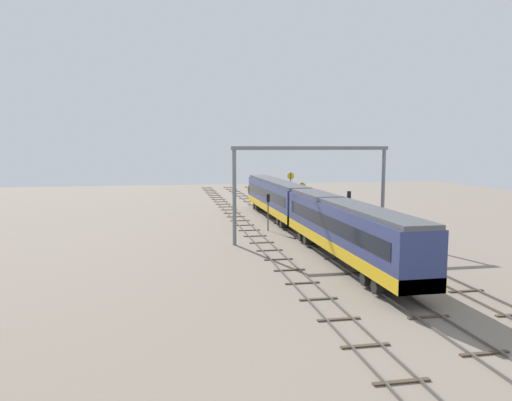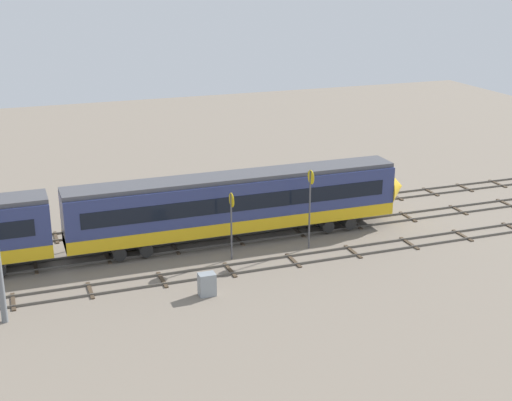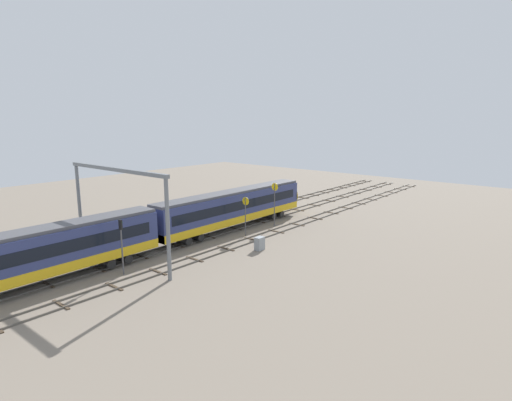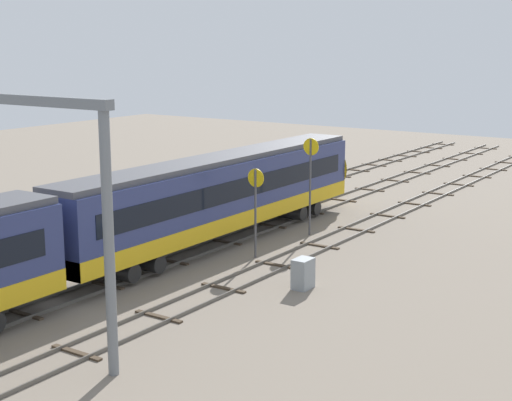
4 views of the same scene
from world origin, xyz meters
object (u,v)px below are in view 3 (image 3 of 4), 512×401
speed_sign_near_foreground (275,198)px  signal_light_trackside_approach (122,239)px  signal_light_trackside_departure (161,218)px  speed_sign_mid_trackside (245,210)px  relay_cabinet (260,243)px  train (157,227)px  overhead_gantry (117,194)px

speed_sign_near_foreground → signal_light_trackside_approach: 22.27m
speed_sign_near_foreground → signal_light_trackside_departure: (-13.39, 6.07, -1.03)m
speed_sign_mid_trackside → relay_cabinet: bearing=-123.5°
speed_sign_mid_trackside → signal_light_trackside_departure: bearing=141.6°
speed_sign_near_foreground → relay_cabinet: size_ratio=4.04×
train → relay_cabinet: bearing=-47.3°
train → signal_light_trackside_departure: train is taller
train → signal_light_trackside_approach: signal_light_trackside_approach is taller
train → signal_light_trackside_departure: bearing=46.4°
speed_sign_near_foreground → train: bearing=168.9°
train → relay_cabinet: 10.95m
overhead_gantry → speed_sign_mid_trackside: bearing=-12.9°
overhead_gantry → relay_cabinet: 15.36m
signal_light_trackside_approach → signal_light_trackside_departure: (8.87, 5.90, -0.61)m
relay_cabinet → signal_light_trackside_departure: bearing=112.8°
train → overhead_gantry: size_ratio=3.25×
train → signal_light_trackside_approach: 6.84m
signal_light_trackside_departure → relay_cabinet: (4.55, -10.81, -1.99)m
train → speed_sign_mid_trackside: 10.93m
signal_light_trackside_approach → speed_sign_mid_trackside: bearing=-0.7°
speed_sign_mid_trackside → signal_light_trackside_approach: bearing=179.3°
signal_light_trackside_departure → overhead_gantry: bearing=-158.8°
overhead_gantry → relay_cabinet: size_ratio=11.00×
relay_cabinet → overhead_gantry: bearing=145.1°
speed_sign_near_foreground → signal_light_trackside_approach: bearing=179.6°
signal_light_trackside_departure → speed_sign_near_foreground: bearing=-24.4°
speed_sign_near_foreground → signal_light_trackside_departure: bearing=155.6°
signal_light_trackside_approach → relay_cabinet: 14.52m
train → overhead_gantry: overhead_gantry is taller
speed_sign_mid_trackside → relay_cabinet: 6.15m
signal_light_trackside_approach → signal_light_trackside_departure: bearing=33.7°
overhead_gantry → speed_sign_near_foreground: size_ratio=2.72×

